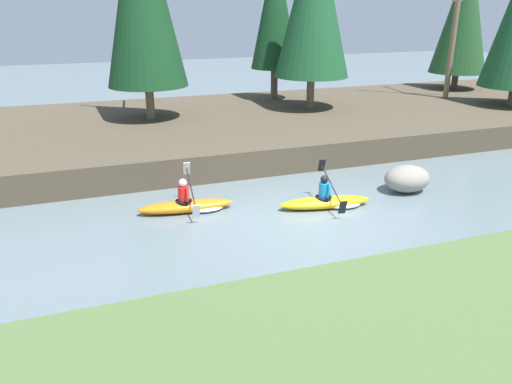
{
  "coord_description": "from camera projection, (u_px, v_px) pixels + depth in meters",
  "views": [
    {
      "loc": [
        -5.49,
        -11.25,
        5.54
      ],
      "look_at": [
        -0.94,
        1.33,
        0.55
      ],
      "focal_mm": 35.0,
      "sensor_mm": 36.0,
      "label": 1
    }
  ],
  "objects": [
    {
      "name": "bare_tree_mid_upstream",
      "position": [
        453.0,
        38.0,
        25.59
      ],
      "size": [
        3.57,
        3.53,
        6.48
      ],
      "color": "#7A664C",
      "rests_on": "riverbank_far"
    },
    {
      "name": "conifer_tree_mid_left",
      "position": [
        275.0,
        7.0,
        24.73
      ],
      "size": [
        2.4,
        2.4,
        7.57
      ],
      "color": "brown",
      "rests_on": "riverbank_far"
    },
    {
      "name": "conifer_tree_right",
      "position": [
        464.0,
        11.0,
        28.03
      ],
      "size": [
        3.17,
        3.17,
        7.73
      ],
      "color": "brown",
      "rests_on": "riverbank_far"
    },
    {
      "name": "boulder_midstream",
      "position": [
        407.0,
        179.0,
        15.78
      ],
      "size": [
        1.49,
        1.17,
        0.84
      ],
      "color": "gray",
      "rests_on": "ground"
    },
    {
      "name": "kayaker_middle",
      "position": [
        190.0,
        205.0,
        14.29
      ],
      "size": [
        2.79,
        2.07,
        1.2
      ],
      "rotation": [
        0.0,
        0.0,
        -0.1
      ],
      "color": "orange",
      "rests_on": "ground"
    },
    {
      "name": "riverbank_far",
      "position": [
        211.0,
        128.0,
        22.05
      ],
      "size": [
        44.0,
        11.65,
        0.96
      ],
      "color": "#4C4233",
      "rests_on": "ground"
    },
    {
      "name": "bare_tree_upstream",
      "position": [
        147.0,
        49.0,
        21.35
      ],
      "size": [
        3.35,
        3.31,
        6.06
      ],
      "color": "brown",
      "rests_on": "riverbank_far"
    },
    {
      "name": "ground_plane",
      "position": [
        305.0,
        223.0,
        13.6
      ],
      "size": [
        90.0,
        90.0,
        0.0
      ],
      "primitive_type": "plane",
      "color": "slate"
    },
    {
      "name": "kayaker_lead",
      "position": [
        329.0,
        201.0,
        14.57
      ],
      "size": [
        2.8,
        2.07,
        1.2
      ],
      "rotation": [
        0.0,
        0.0,
        -0.15
      ],
      "color": "yellow",
      "rests_on": "ground"
    }
  ]
}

